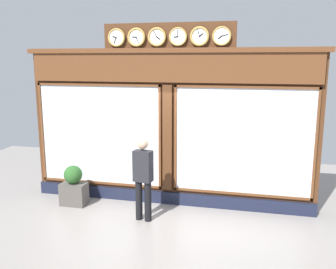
{
  "coord_description": "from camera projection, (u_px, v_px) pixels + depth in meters",
  "views": [
    {
      "loc": [
        -1.77,
        7.63,
        3.17
      ],
      "look_at": [
        0.0,
        0.0,
        1.59
      ],
      "focal_mm": 39.38,
      "sensor_mm": 36.0,
      "label": 1
    }
  ],
  "objects": [
    {
      "name": "pedestrian",
      "position": [
        143.0,
        176.0,
        7.27
      ],
      "size": [
        0.39,
        0.28,
        1.69
      ],
      "color": "black",
      "rests_on": "ground_plane"
    },
    {
      "name": "planter_box",
      "position": [
        74.0,
        194.0,
        8.2
      ],
      "size": [
        0.56,
        0.36,
        0.49
      ],
      "primitive_type": "cube",
      "color": "#4C4742",
      "rests_on": "ground_plane"
    },
    {
      "name": "planter_shrub",
      "position": [
        73.0,
        175.0,
        8.11
      ],
      "size": [
        0.4,
        0.4,
        0.4
      ],
      "primitive_type": "sphere",
      "color": "#285623",
      "rests_on": "planter_box"
    },
    {
      "name": "shop_facade",
      "position": [
        169.0,
        126.0,
        8.08
      ],
      "size": [
        6.42,
        0.42,
        3.93
      ],
      "color": "#4C2B16",
      "rests_on": "ground_plane"
    }
  ]
}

